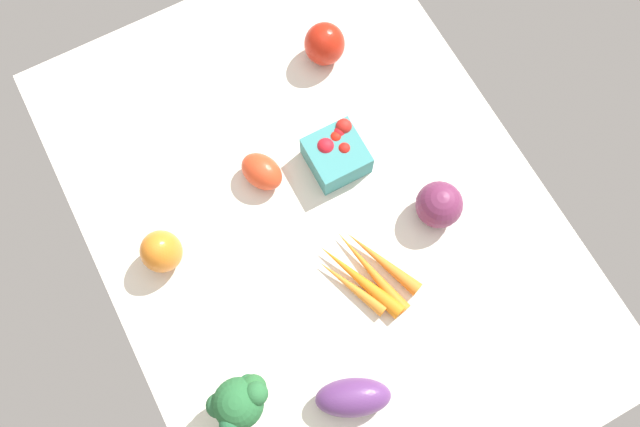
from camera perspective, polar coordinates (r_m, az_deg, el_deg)
tablecloth at (r=114.71cm, az=0.00°, el=-0.46°), size 104.00×76.00×2.00cm
berry_basket at (r=114.54cm, az=1.43°, el=5.32°), size 9.55×9.55×6.83cm
red_onion_near_basket at (r=112.03cm, az=10.42°, el=0.77°), size 8.10×8.10×8.10cm
eggplant at (r=105.69cm, az=2.92°, el=-15.85°), size 10.41×13.42×6.05cm
bell_pepper_red at (r=123.52cm, az=0.40°, el=14.67°), size 10.50×10.50×8.51cm
roma_tomato at (r=113.98cm, az=-5.14°, el=3.69°), size 9.60×8.46×5.72cm
carrot_bunch at (r=110.10cm, az=4.08°, el=-5.31°), size 17.98×14.59×2.84cm
broccoli_head at (r=101.52cm, az=-7.09°, el=-16.11°), size 7.79×9.76×11.82cm
bell_pepper_orange at (r=110.68cm, az=-13.77°, el=-3.26°), size 9.36×9.36×8.78cm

